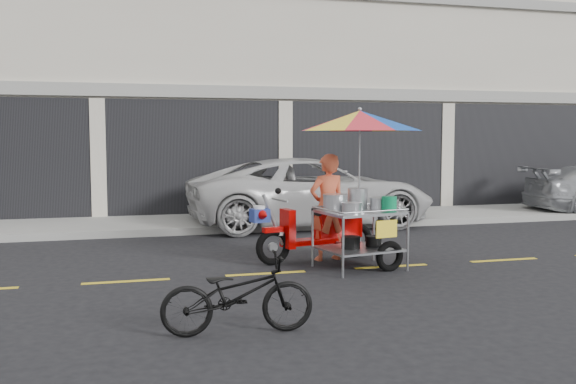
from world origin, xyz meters
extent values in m
plane|color=black|center=(0.00, 0.00, 0.00)|extent=(90.00, 90.00, 0.00)
cube|color=gray|center=(0.00, 5.50, 0.07)|extent=(45.00, 3.00, 0.15)
cube|color=beige|center=(0.00, 10.50, 4.00)|extent=(36.00, 8.00, 8.00)
cube|color=black|center=(0.00, 6.47, 1.45)|extent=(35.28, 0.06, 2.90)
cube|color=gray|center=(0.00, 6.45, 3.10)|extent=(36.00, 0.12, 0.30)
cube|color=gold|center=(0.00, 0.00, 0.00)|extent=(42.00, 0.10, 0.01)
imported|color=silver|center=(0.14, 4.70, 0.77)|extent=(5.60, 2.69, 1.54)
imported|color=black|center=(-2.93, -2.74, 0.41)|extent=(1.59, 0.63, 0.82)
torus|color=black|center=(-1.75, 0.59, 0.29)|extent=(0.60, 0.22, 0.59)
torus|color=black|center=(-0.23, 0.88, 0.29)|extent=(0.60, 0.22, 0.59)
cylinder|color=#9EA0A5|center=(-1.75, 0.59, 0.29)|extent=(0.15, 0.09, 0.14)
cylinder|color=#9EA0A5|center=(-0.23, 0.88, 0.29)|extent=(0.15, 0.09, 0.14)
cube|color=#AB0100|center=(-1.75, 0.59, 0.56)|extent=(0.35, 0.18, 0.08)
cylinder|color=#9EA0A5|center=(-1.75, 0.59, 0.72)|extent=(0.38, 0.12, 0.83)
cube|color=#AB0100|center=(-1.49, 0.64, 0.56)|extent=(0.19, 0.37, 0.62)
cube|color=#AB0100|center=(-1.04, 0.73, 0.33)|extent=(0.86, 0.44, 0.08)
cube|color=#AB0100|center=(-0.59, 0.82, 0.56)|extent=(0.81, 0.41, 0.41)
cube|color=black|center=(-0.69, 0.80, 0.80)|extent=(0.70, 0.37, 0.10)
cylinder|color=#9EA0A5|center=(-1.62, 0.62, 1.03)|extent=(0.14, 0.56, 0.04)
sphere|color=black|center=(-1.60, 0.83, 1.15)|extent=(0.10, 0.10, 0.10)
cylinder|color=white|center=(-1.62, 0.62, 0.49)|extent=(0.14, 0.14, 0.05)
cube|color=navy|center=(-1.97, 0.55, 0.80)|extent=(0.30, 0.27, 0.21)
cylinder|color=white|center=(-1.97, 0.55, 0.92)|extent=(0.19, 0.19, 0.05)
cone|color=#AB0100|center=(-1.93, 0.38, 0.82)|extent=(0.22, 0.26, 0.18)
torus|color=black|center=(-0.16, -0.30, 0.23)|extent=(0.48, 0.19, 0.47)
cylinder|color=#9EA0A5|center=(-1.00, -0.57, 0.44)|extent=(0.04, 0.04, 0.87)
cylinder|color=#9EA0A5|center=(-1.17, 0.34, 0.44)|extent=(0.04, 0.04, 0.87)
cylinder|color=#9EA0A5|center=(0.11, -0.36, 0.44)|extent=(0.04, 0.04, 0.87)
cylinder|color=#9EA0A5|center=(-0.07, 0.55, 0.44)|extent=(0.04, 0.04, 0.87)
cube|color=#9EA0A5|center=(-0.53, -0.01, 0.31)|extent=(1.28, 1.12, 0.03)
cube|color=#9EA0A5|center=(-0.53, -0.01, 0.87)|extent=(1.28, 1.12, 0.04)
cylinder|color=#9EA0A5|center=(-0.45, -0.46, 0.93)|extent=(1.11, 0.24, 0.02)
cylinder|color=#9EA0A5|center=(-0.62, 0.44, 0.93)|extent=(1.11, 0.24, 0.02)
cylinder|color=#9EA0A5|center=(-1.09, -0.12, 0.93)|extent=(0.20, 0.91, 0.02)
cylinder|color=#9EA0A5|center=(0.02, 0.10, 0.93)|extent=(0.20, 0.91, 0.02)
cylinder|color=#9EA0A5|center=(-0.62, 0.44, 0.31)|extent=(0.19, 0.76, 0.04)
cylinder|color=#9EA0A5|center=(-0.62, 0.44, 0.82)|extent=(0.19, 0.76, 0.04)
cube|color=yellow|center=(-0.29, -0.46, 0.67)|extent=(0.36, 0.09, 0.26)
cylinder|color=#B7B7BC|center=(-0.87, 0.13, 1.01)|extent=(0.44, 0.44, 0.23)
cylinder|color=#B7B7BC|center=(-0.47, 0.23, 1.04)|extent=(0.36, 0.36, 0.30)
cylinder|color=#B7B7BC|center=(-0.16, 0.12, 0.97)|extent=(0.35, 0.35, 0.16)
cylinder|color=#B7B7BC|center=(-0.75, -0.24, 0.96)|extent=(0.34, 0.34, 0.14)
cylinder|color=#097B47|center=(-0.13, -0.19, 1.01)|extent=(0.26, 0.26, 0.23)
cylinder|color=black|center=(-0.68, -0.04, 0.42)|extent=(0.34, 0.34, 0.18)
cylinder|color=black|center=(-0.28, 0.04, 0.41)|extent=(0.29, 0.29, 0.16)
cylinder|color=#9EA0A5|center=(-0.50, 0.10, 1.64)|extent=(0.03, 0.03, 1.54)
sphere|color=#9EA0A5|center=(-0.50, 0.10, 2.43)|extent=(0.06, 0.06, 0.06)
imported|color=#DB5936|center=(-0.79, 0.78, 0.87)|extent=(0.70, 0.53, 1.74)
camera|label=1|loc=(-4.09, -9.08, 2.02)|focal=40.00mm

